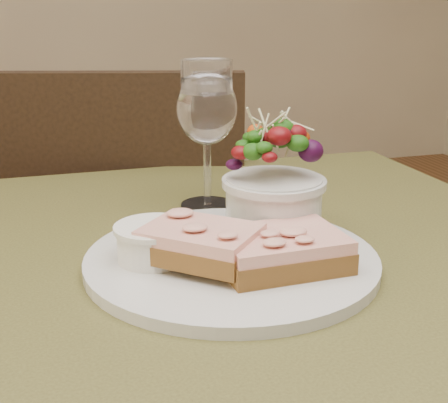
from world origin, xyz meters
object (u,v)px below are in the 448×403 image
object	(u,v)px
cafe_table	(224,347)
ramekin	(154,240)
chair_far	(140,350)
dinner_plate	(231,260)
salad_bowl	(274,180)
wine_glass	(207,113)
sandwich_front	(281,250)
sandwich_back	(201,243)

from	to	relation	value
cafe_table	ramekin	bearing A→B (deg)	179.99
chair_far	dinner_plate	bearing A→B (deg)	106.69
salad_bowl	wine_glass	world-z (taller)	wine_glass
cafe_table	wine_glass	world-z (taller)	wine_glass
sandwich_front	wine_glass	size ratio (longest dim) A/B	0.70
chair_far	sandwich_front	distance (m)	0.82
sandwich_back	chair_far	bearing A→B (deg)	129.92
sandwich_front	sandwich_back	bearing A→B (deg)	159.77
dinner_plate	salad_bowl	distance (m)	0.11
cafe_table	dinner_plate	distance (m)	0.11
dinner_plate	sandwich_back	size ratio (longest dim) A/B	2.23
sandwich_back	wine_glass	size ratio (longest dim) A/B	0.76
dinner_plate	ramekin	distance (m)	0.08
cafe_table	sandwich_back	world-z (taller)	sandwich_back
cafe_table	ramekin	xyz separation A→B (m)	(-0.07, 0.00, 0.13)
dinner_plate	ramekin	size ratio (longest dim) A/B	4.07
ramekin	wine_glass	xyz separation A→B (m)	(0.10, 0.18, 0.09)
sandwich_front	salad_bowl	size ratio (longest dim) A/B	0.96
dinner_plate	sandwich_front	bearing A→B (deg)	-47.29
ramekin	salad_bowl	size ratio (longest dim) A/B	0.58
cafe_table	chair_far	bearing A→B (deg)	90.34
dinner_plate	sandwich_front	world-z (taller)	sandwich_front
salad_bowl	wine_glass	xyz separation A→B (m)	(-0.04, 0.14, 0.05)
chair_far	wine_glass	bearing A→B (deg)	110.75
chair_far	sandwich_back	size ratio (longest dim) A/B	6.75
salad_bowl	wine_glass	bearing A→B (deg)	105.10
salad_bowl	chair_far	bearing A→B (deg)	97.34
chair_far	dinner_plate	distance (m)	0.77
sandwich_back	wine_glass	world-z (taller)	wine_glass
chair_far	cafe_table	bearing A→B (deg)	106.34
sandwich_back	ramekin	distance (m)	0.05
sandwich_back	salad_bowl	world-z (taller)	salad_bowl
cafe_table	wine_glass	bearing A→B (deg)	79.92
cafe_table	chair_far	xyz separation A→B (m)	(-0.00, 0.61, -0.36)
chair_far	sandwich_front	world-z (taller)	chair_far
sandwich_front	dinner_plate	bearing A→B (deg)	131.00
chair_far	salad_bowl	world-z (taller)	chair_far
sandwich_back	ramekin	xyz separation A→B (m)	(-0.04, 0.03, -0.00)
sandwich_back	sandwich_front	bearing A→B (deg)	24.01
ramekin	salad_bowl	bearing A→B (deg)	15.91
cafe_table	dinner_plate	bearing A→B (deg)	-72.08
dinner_plate	ramekin	bearing A→B (deg)	171.18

